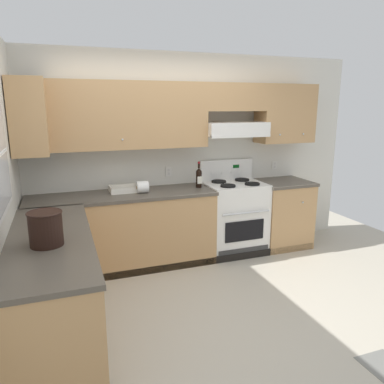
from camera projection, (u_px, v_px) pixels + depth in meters
The scene contains 10 objects.
ground_plane at pixel (198, 312), 3.51m from camera, with size 7.04×7.04×0.00m, color #B2AA99.
floor_accent_tile at pixel (384, 365), 2.79m from camera, with size 0.30×0.30×0.01m, color slate.
wall_back at pixel (185, 140), 4.70m from camera, with size 4.68×0.57×2.55m.
counter_back_run at pixel (167, 227), 4.57m from camera, with size 3.60×0.65×0.91m.
counter_left_run at pixel (55, 290), 3.00m from camera, with size 0.63×1.91×0.91m.
stove at pixel (234, 217), 4.88m from camera, with size 0.76×0.62×1.20m.
wine_bottle at pixel (199, 177), 4.60m from camera, with size 0.07×0.07×0.32m.
bowl at pixel (124, 190), 4.39m from camera, with size 0.34×0.25×0.07m.
bucket at pixel (46, 228), 2.69m from camera, with size 0.25×0.25×0.26m.
paper_towel_roll at pixel (142, 187), 4.33m from camera, with size 0.14×0.14×0.14m.
Camera 1 is at (-1.12, -2.95, 1.92)m, focal length 34.62 mm.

